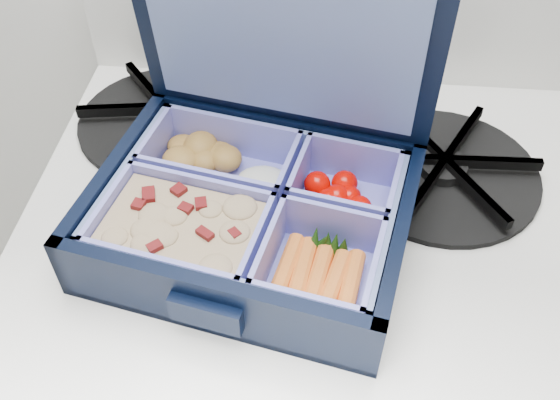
# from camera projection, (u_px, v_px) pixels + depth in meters

# --- Properties ---
(bento_box) EXTENTS (0.29, 0.25, 0.06)m
(bento_box) POSITION_uv_depth(u_px,v_px,m) (252.00, 215.00, 0.52)
(bento_box) COLOR black
(bento_box) RESTS_ON stove
(burner_grate) EXTENTS (0.19, 0.19, 0.03)m
(burner_grate) POSITION_uv_depth(u_px,v_px,m) (444.00, 165.00, 0.58)
(burner_grate) COLOR black
(burner_grate) RESTS_ON stove
(burner_grate_rear) EXTENTS (0.21, 0.21, 0.02)m
(burner_grate_rear) POSITION_uv_depth(u_px,v_px,m) (166.00, 115.00, 0.64)
(burner_grate_rear) COLOR black
(burner_grate_rear) RESTS_ON stove
(fork) EXTENTS (0.16, 0.12, 0.01)m
(fork) POSITION_uv_depth(u_px,v_px,m) (347.00, 141.00, 0.62)
(fork) COLOR #B5B4BD
(fork) RESTS_ON stove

